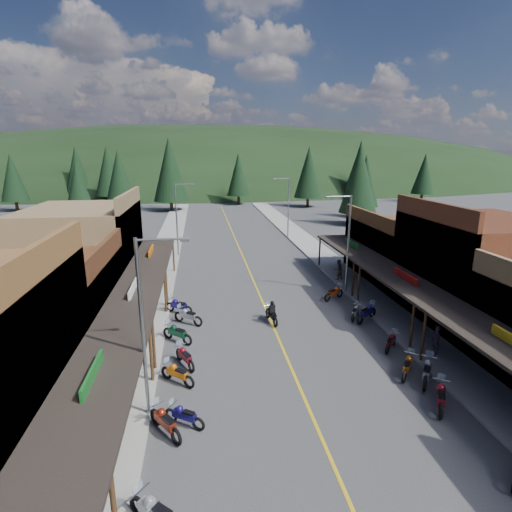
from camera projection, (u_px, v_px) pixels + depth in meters
name	position (u px, v px, depth m)	size (l,w,h in m)	color
ground	(280.00, 343.00, 24.27)	(220.00, 220.00, 0.00)	#38383A
centerline	(244.00, 258.00, 43.43)	(0.15, 90.00, 0.01)	gold
sidewalk_west	(162.00, 261.00, 42.23)	(3.40, 94.00, 0.15)	gray
sidewalk_east	(321.00, 255.00, 44.59)	(3.40, 94.00, 0.15)	gray
shop_west_2	(45.00, 305.00, 23.39)	(10.90, 9.00, 6.20)	#3F2111
shop_west_3	(87.00, 250.00, 32.34)	(10.90, 10.20, 8.20)	brown
shop_east_2	(477.00, 270.00, 26.88)	(10.90, 9.00, 8.20)	#562B19
shop_east_3	(404.00, 251.00, 36.32)	(10.90, 10.20, 6.20)	#4C2D16
streetlight_0	(145.00, 321.00, 16.45)	(2.16, 0.18, 8.00)	gray
streetlight_1	(178.00, 216.00, 43.28)	(2.16, 0.18, 8.00)	gray
streetlight_2	(347.00, 240.00, 31.75)	(2.16, 0.18, 8.00)	gray
streetlight_3	(287.00, 205.00, 52.83)	(2.16, 0.18, 8.00)	gray
ridge_hill	(211.00, 182.00, 153.60)	(310.00, 140.00, 60.00)	black
pine_0	(13.00, 178.00, 76.60)	(5.04, 5.04, 11.00)	black
pine_1	(108.00, 171.00, 86.24)	(5.88, 5.88, 12.50)	black
pine_2	(170.00, 169.00, 76.46)	(6.72, 6.72, 14.00)	black
pine_3	(238.00, 175.00, 86.40)	(5.04, 5.04, 11.00)	black
pine_4	(309.00, 172.00, 82.36)	(5.88, 5.88, 12.50)	black
pine_5	(360.00, 166.00, 95.84)	(6.72, 6.72, 14.00)	black
pine_6	(424.00, 174.00, 90.18)	(5.04, 5.04, 11.00)	black
pine_7	(77.00, 170.00, 90.91)	(5.88, 5.88, 12.50)	black
pine_8	(78.00, 189.00, 58.09)	(4.48, 4.48, 10.00)	black
pine_9	(365.00, 181.00, 69.02)	(4.93, 4.93, 10.80)	black
pine_10	(119.00, 179.00, 68.01)	(5.38, 5.38, 11.60)	black
pine_11	(359.00, 179.00, 61.57)	(5.82, 5.82, 12.40)	black
bike_west_3	(156.00, 512.00, 12.09)	(0.77, 2.30, 1.32)	#9C9CA1
bike_west_4	(165.00, 421.00, 16.20)	(0.76, 2.27, 1.30)	maroon
bike_west_5	(184.00, 415.00, 16.73)	(0.64, 1.93, 1.10)	navy
bike_west_6	(177.00, 373.00, 19.81)	(0.71, 2.14, 1.22)	#CA640E
bike_west_7	(185.00, 356.00, 21.45)	(0.71, 2.12, 1.21)	maroon
bike_west_8	(177.00, 332.00, 24.16)	(0.76, 2.27, 1.30)	#0C3F26
bike_west_9	(188.00, 315.00, 26.71)	(0.75, 2.24, 1.28)	gray
bike_west_10	(179.00, 305.00, 28.45)	(0.74, 2.22, 1.27)	navy
bike_east_4	(441.00, 396.00, 17.89)	(0.76, 2.27, 1.30)	maroon
bike_east_5	(427.00, 370.00, 19.92)	(0.78, 2.35, 1.34)	#9B9CA0
bike_east_6	(408.00, 365.00, 20.53)	(0.71, 2.14, 1.22)	#974D0A
bike_east_7	(391.00, 341.00, 23.27)	(0.63, 1.89, 1.08)	maroon
bike_east_8	(367.00, 312.00, 27.18)	(0.77, 2.30, 1.31)	navy
bike_east_9	(355.00, 311.00, 27.62)	(0.63, 1.88, 1.07)	gray
bike_east_10	(334.00, 292.00, 31.18)	(0.71, 2.13, 1.22)	#A8350C
rider_on_bike	(272.00, 313.00, 26.97)	(1.07, 2.24, 1.64)	black
pedestrian_east_a	(436.00, 340.00, 22.40)	(0.62, 0.41, 1.70)	#2F2234
pedestrian_east_b	(338.00, 269.00, 35.64)	(0.89, 0.51, 1.82)	brown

